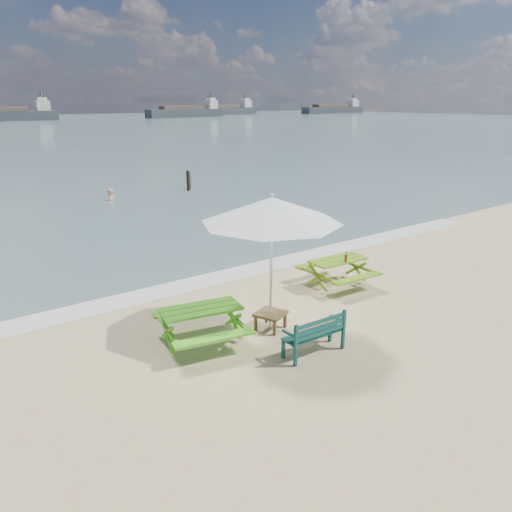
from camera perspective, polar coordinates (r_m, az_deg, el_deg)
foam_strip at (r=13.18m, az=-5.23°, el=-2.69°), size 22.00×0.90×0.01m
picnic_table_left at (r=9.77m, az=-6.29°, el=-7.97°), size 1.84×1.97×0.73m
picnic_table_right at (r=12.78m, az=9.31°, el=-1.91°), size 1.58×1.73×0.71m
park_bench at (r=9.45m, az=6.59°, el=-9.70°), size 1.25×0.47×0.76m
side_table at (r=10.35m, az=1.67°, el=-7.33°), size 0.72×0.72×0.36m
patio_umbrella at (r=9.61m, az=1.79°, el=5.27°), size 3.61×3.61×2.75m
beer_bottle at (r=12.47m, az=10.22°, el=-0.27°), size 0.06×0.06×0.25m
swimmer at (r=24.64m, az=-16.26°, el=5.56°), size 0.67×0.52×1.61m
mooring_pilings at (r=26.63m, az=-7.70°, el=8.34°), size 0.56×0.76×1.24m
cargo_ships at (r=144.17m, az=-11.09°, el=15.81°), size 157.53×21.37×4.40m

